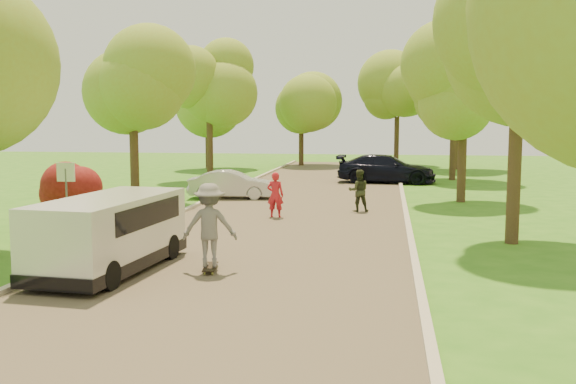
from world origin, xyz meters
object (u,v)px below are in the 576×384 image
Objects in this scene: person_striped at (275,195)px; person_olive at (359,191)px; minivan at (111,232)px; longboard at (210,267)px; silver_sedan at (231,185)px; skateboarder at (210,225)px; dark_sedan at (386,169)px; street_sign at (66,184)px.

person_striped is 1.01× the size of person_olive.
minivan is 4.70× the size of longboard.
person_striped is at bearing -99.77° from longboard.
skateboarder reaches higher than silver_sedan.
longboard is 0.53× the size of skateboarder.
dark_sedan is at bearing -104.42° from person_striped.
skateboarder is 10.38m from person_olive.
silver_sedan is at bearing -41.00° from person_olive.
person_olive reaches higher than silver_sedan.
longboard is 8.12m from person_striped.
dark_sedan is at bearing -106.22° from person_olive.
street_sign reaches higher than longboard.
longboard is at bearing 12.45° from minivan.
dark_sedan is 5.30× the size of longboard.
skateboarder is at bearing -173.95° from silver_sedan.
skateboarder is at bearing 12.45° from minivan.
longboard is (2.77, -13.19, -0.50)m from silver_sedan.
longboard is 10.40m from person_olive.
minivan is 1.27× the size of silver_sedan.
silver_sedan is (-0.55, 13.49, -0.28)m from minivan.
silver_sedan is 2.35× the size of person_olive.
longboard is at bearing 62.74° from person_olive.
street_sign is 10.05m from silver_sedan.
longboard is at bearing -33.68° from street_sign.
skateboarder reaches higher than minivan.
silver_sedan is 5.83m from person_striped.
street_sign is 10.42m from person_olive.
longboard is at bearing -173.95° from silver_sedan.
silver_sedan is 3.72× the size of longboard.
dark_sedan reaches higher than longboard.
minivan is at bearing 167.02° from dark_sedan.
street_sign reaches higher than dark_sedan.
dark_sedan is 21.50m from longboard.
person_olive is at bearing -115.33° from skateboarder.
street_sign reaches higher than skateboarder.
minivan is at bearing -1.57° from skateboarder.
longboard is at bearing 91.25° from person_striped.
street_sign reaches higher than person_striped.
skateboarder is (-3.83, -21.15, 0.30)m from dark_sedan.
minivan is at bearing 52.46° from person_olive.
street_sign is 0.59× the size of silver_sedan.
dark_sedan is (6.05, 21.45, -0.13)m from minivan.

